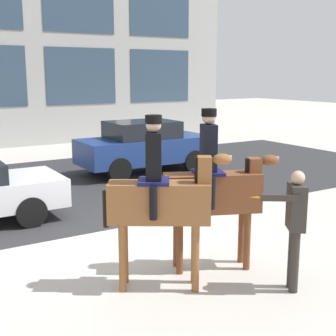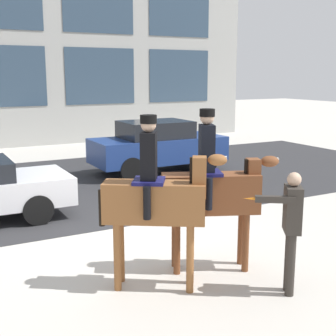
{
  "view_description": "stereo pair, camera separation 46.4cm",
  "coord_description": "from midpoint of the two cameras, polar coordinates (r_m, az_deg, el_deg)",
  "views": [
    {
      "loc": [
        -3.86,
        -8.02,
        3.17
      ],
      "look_at": [
        0.24,
        -1.34,
        1.59
      ],
      "focal_mm": 50.0,
      "sensor_mm": 36.0,
      "label": 1
    },
    {
      "loc": [
        -3.45,
        -8.25,
        3.17
      ],
      "look_at": [
        0.24,
        -1.34,
        1.59
      ],
      "focal_mm": 50.0,
      "sensor_mm": 36.0,
      "label": 2
    }
  ],
  "objects": [
    {
      "name": "street_car_far_lane",
      "position": [
        15.25,
        -0.39,
        2.74
      ],
      "size": [
        4.32,
        1.9,
        1.69
      ],
      "color": "navy",
      "rests_on": "ground_plane"
    },
    {
      "name": "road_surface",
      "position": [
        13.77,
        -11.94,
        -2.17
      ],
      "size": [
        24.05,
        8.5,
        0.01
      ],
      "color": "#2D2D30",
      "rests_on": "ground_plane"
    },
    {
      "name": "mounted_horse_lead",
      "position": [
        6.84,
        0.51,
        -3.71
      ],
      "size": [
        1.69,
        1.22,
        2.6
      ],
      "rotation": [
        0.0,
        0.0,
        -0.56
      ],
      "color": "brown",
      "rests_on": "ground_plane"
    },
    {
      "name": "ground_plane",
      "position": [
        9.47,
        -3.72,
        -8.21
      ],
      "size": [
        80.0,
        80.0,
        0.0
      ],
      "primitive_type": "plane",
      "color": "beige"
    },
    {
      "name": "pedestrian_bystander",
      "position": [
        7.02,
        16.62,
        -6.47
      ],
      "size": [
        0.91,
        0.5,
        1.82
      ],
      "rotation": [
        0.0,
        0.0,
        2.55
      ],
      "color": "#332D28",
      "rests_on": "ground_plane"
    },
    {
      "name": "mounted_horse_companion",
      "position": [
        7.56,
        7.18,
        -2.61
      ],
      "size": [
        1.86,
        1.02,
        2.64
      ],
      "rotation": [
        0.0,
        0.0,
        -0.4
      ],
      "color": "brown",
      "rests_on": "ground_plane"
    }
  ]
}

